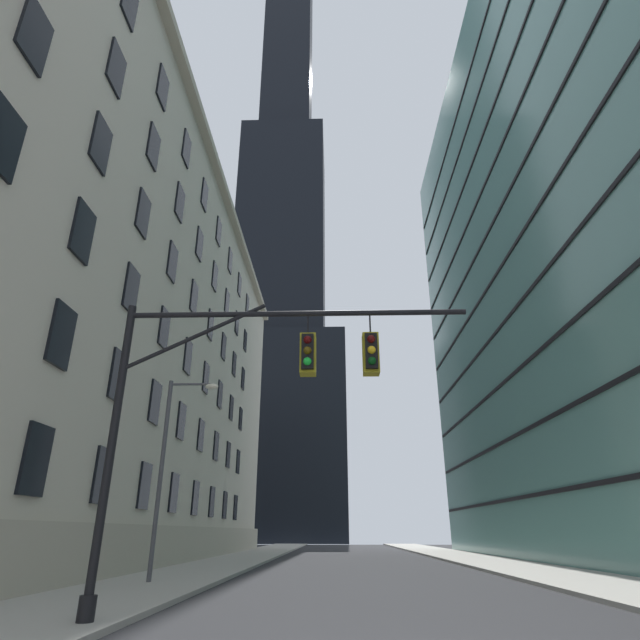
# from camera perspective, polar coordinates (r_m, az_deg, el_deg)

# --- Properties ---
(station_building) EXTENTS (12.82, 62.34, 29.68)m
(station_building) POSITION_cam_1_polar(r_m,az_deg,el_deg) (39.26, -21.92, -1.50)
(station_building) COLOR beige
(station_building) RESTS_ON ground
(dark_skyscraper) EXTENTS (28.15, 28.15, 185.35)m
(dark_skyscraper) POSITION_cam_1_polar(r_m,az_deg,el_deg) (118.78, -4.30, 4.08)
(dark_skyscraper) COLOR black
(dark_skyscraper) RESTS_ON ground
(glass_office_midrise) EXTENTS (16.70, 46.58, 46.30)m
(glass_office_midrise) POSITION_cam_1_polar(r_m,az_deg,el_deg) (47.72, 27.41, 6.80)
(glass_office_midrise) COLOR slate
(glass_office_midrise) RESTS_ON ground
(traffic_signal_mast) EXTENTS (8.73, 0.63, 7.17)m
(traffic_signal_mast) POSITION_cam_1_polar(r_m,az_deg,el_deg) (12.68, -6.88, -6.88)
(traffic_signal_mast) COLOR black
(traffic_signal_mast) RESTS_ON sidewalk_left
(street_lamppost) EXTENTS (2.15, 0.32, 7.73)m
(street_lamppost) POSITION_cam_1_polar(r_m,az_deg,el_deg) (22.46, -16.29, -14.28)
(street_lamppost) COLOR #47474C
(street_lamppost) RESTS_ON sidewalk_left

